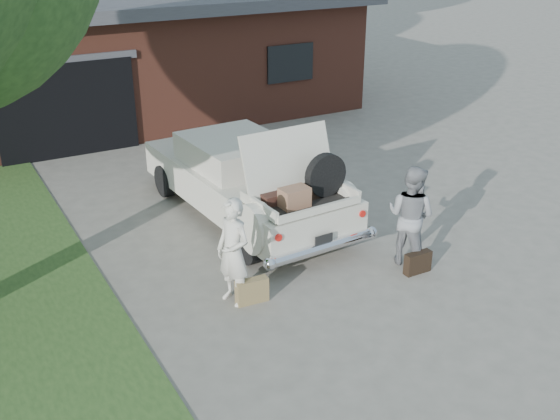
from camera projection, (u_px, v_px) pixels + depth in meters
ground at (299, 290)px, 9.96m from camera, size 90.00×90.00×0.00m
house at (124, 51)px, 18.83m from camera, size 12.80×7.80×3.30m
sedan at (245, 179)px, 12.15m from camera, size 2.23×5.18×2.06m
woman_left at (233, 252)px, 9.34m from camera, size 0.55×0.68×1.62m
woman_right at (411, 216)px, 10.43m from camera, size 0.90×1.00×1.68m
suitcase_left at (252, 291)px, 9.57m from camera, size 0.50×0.19×0.38m
suitcase_right at (418, 263)px, 10.38m from camera, size 0.46×0.15×0.35m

